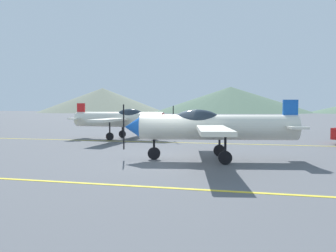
{
  "coord_description": "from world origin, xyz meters",
  "views": [
    {
      "loc": [
        3.21,
        -14.01,
        2.36
      ],
      "look_at": [
        -1.29,
        6.0,
        1.2
      ],
      "focal_mm": 34.29,
      "sensor_mm": 36.0,
      "label": 1
    }
  ],
  "objects": [
    {
      "name": "airplane_near",
      "position": [
        1.94,
        0.44,
        1.53
      ],
      "size": [
        7.95,
        9.1,
        2.72
      ],
      "color": "silver",
      "rests_on": "ground_plane"
    },
    {
      "name": "ground_plane",
      "position": [
        0.0,
        0.0,
        0.0
      ],
      "size": [
        400.0,
        400.0,
        0.0
      ],
      "primitive_type": "plane",
      "color": "#54565B"
    },
    {
      "name": "hill_left",
      "position": [
        -68.67,
        146.12,
        6.46
      ],
      "size": [
        66.88,
        66.88,
        12.92
      ],
      "primitive_type": "cone",
      "color": "slate",
      "rests_on": "ground_plane"
    },
    {
      "name": "hill_centerleft",
      "position": [
        -1.45,
        149.28,
        6.44
      ],
      "size": [
        77.76,
        77.76,
        12.87
      ],
      "primitive_type": "cone",
      "color": "#4C6651",
      "rests_on": "ground_plane"
    },
    {
      "name": "airplane_mid",
      "position": [
        -5.44,
        8.8,
        1.53
      ],
      "size": [
        7.89,
        9.09,
        2.72
      ],
      "color": "silver",
      "rests_on": "ground_plane"
    },
    {
      "name": "apron_line_far",
      "position": [
        0.0,
        7.29,
        0.01
      ],
      "size": [
        80.0,
        0.16,
        0.01
      ],
      "primitive_type": "cube",
      "color": "yellow",
      "rests_on": "ground_plane"
    },
    {
      "name": "apron_line_near",
      "position": [
        0.0,
        -4.92,
        0.01
      ],
      "size": [
        80.0,
        0.16,
        0.01
      ],
      "primitive_type": "cube",
      "color": "yellow",
      "rests_on": "ground_plane"
    }
  ]
}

